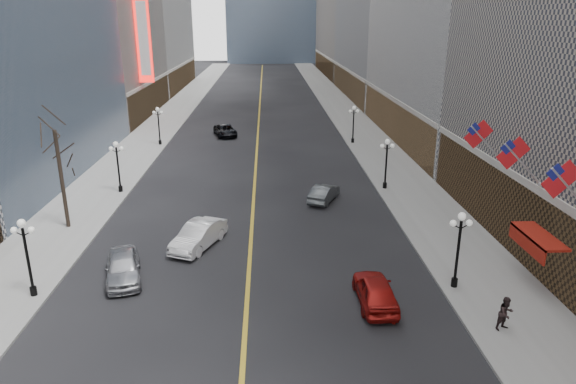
{
  "coord_description": "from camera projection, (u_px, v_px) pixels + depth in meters",
  "views": [
    {
      "loc": [
        1.22,
        4.36,
        14.67
      ],
      "look_at": [
        1.93,
        21.33,
        8.92
      ],
      "focal_mm": 32.0,
      "sensor_mm": 36.0,
      "label": 1
    }
  ],
  "objects": [
    {
      "name": "sidewalk_east",
      "position": [
        364.0,
        136.0,
        67.3
      ],
      "size": [
        6.0,
        230.0,
        0.15
      ],
      "primitive_type": "cube",
      "color": "gray",
      "rests_on": "ground"
    },
    {
      "name": "sidewalk_west",
      "position": [
        149.0,
        138.0,
        66.19
      ],
      "size": [
        6.0,
        230.0,
        0.15
      ],
      "primitive_type": "cube",
      "color": "gray",
      "rests_on": "ground"
    },
    {
      "name": "lane_line",
      "position": [
        259.0,
        123.0,
        76.23
      ],
      "size": [
        0.25,
        200.0,
        0.02
      ],
      "primitive_type": "cube",
      "color": "gold",
      "rests_on": "ground"
    },
    {
      "name": "streetlamp_east_1",
      "position": [
        459.0,
        242.0,
        28.46
      ],
      "size": [
        1.26,
        0.44,
        4.52
      ],
      "color": "black",
      "rests_on": "sidewalk_east"
    },
    {
      "name": "streetlamp_east_2",
      "position": [
        386.0,
        158.0,
        45.49
      ],
      "size": [
        1.26,
        0.44,
        4.52
      ],
      "color": "black",
      "rests_on": "sidewalk_east"
    },
    {
      "name": "streetlamp_east_3",
      "position": [
        353.0,
        120.0,
        62.52
      ],
      "size": [
        1.26,
        0.44,
        4.52
      ],
      "color": "black",
      "rests_on": "sidewalk_east"
    },
    {
      "name": "streetlamp_west_1",
      "position": [
        26.0,
        250.0,
        27.52
      ],
      "size": [
        1.26,
        0.44,
        4.52
      ],
      "color": "black",
      "rests_on": "sidewalk_west"
    },
    {
      "name": "streetlamp_west_2",
      "position": [
        118.0,
        161.0,
        44.56
      ],
      "size": [
        1.26,
        0.44,
        4.52
      ],
      "color": "black",
      "rests_on": "sidewalk_west"
    },
    {
      "name": "streetlamp_west_3",
      "position": [
        158.0,
        122.0,
        61.59
      ],
      "size": [
        1.26,
        0.44,
        4.52
      ],
      "color": "black",
      "rests_on": "sidewalk_west"
    },
    {
      "name": "flag_3",
      "position": [
        564.0,
        183.0,
        24.35
      ],
      "size": [
        2.87,
        0.12,
        2.87
      ],
      "color": "#B2B2B7",
      "rests_on": "ground"
    },
    {
      "name": "flag_4",
      "position": [
        516.0,
        156.0,
        29.08
      ],
      "size": [
        2.87,
        0.12,
        2.87
      ],
      "color": "#B2B2B7",
      "rests_on": "ground"
    },
    {
      "name": "flag_5",
      "position": [
        481.0,
        137.0,
        33.81
      ],
      "size": [
        2.87,
        0.12,
        2.87
      ],
      "color": "#B2B2B7",
      "rests_on": "ground"
    },
    {
      "name": "awning_c",
      "position": [
        535.0,
        238.0,
        28.57
      ],
      "size": [
        1.4,
        4.0,
        0.93
      ],
      "color": "maroon",
      "rests_on": "ground"
    },
    {
      "name": "theatre_marquee",
      "position": [
        144.0,
        39.0,
        71.76
      ],
      "size": [
        2.0,
        0.55,
        12.0
      ],
      "color": "red",
      "rests_on": "ground"
    },
    {
      "name": "tree_west_far",
      "position": [
        57.0,
        146.0,
        35.85
      ],
      "size": [
        3.6,
        3.6,
        7.92
      ],
      "color": "#2D231C",
      "rests_on": "sidewalk_west"
    },
    {
      "name": "car_nb_near",
      "position": [
        123.0,
        267.0,
        30.15
      ],
      "size": [
        3.12,
        5.22,
        1.66
      ],
      "primitive_type": "imported",
      "rotation": [
        0.0,
        0.0,
        0.25
      ],
      "color": "#A7A8AF",
      "rests_on": "ground"
    },
    {
      "name": "car_nb_mid",
      "position": [
        199.0,
        235.0,
        34.47
      ],
      "size": [
        3.64,
        5.44,
        1.7
      ],
      "primitive_type": "imported",
      "rotation": [
        0.0,
        0.0,
        -0.4
      ],
      "color": "silver",
      "rests_on": "ground"
    },
    {
      "name": "car_nb_far",
      "position": [
        225.0,
        131.0,
        67.29
      ],
      "size": [
        3.72,
        5.75,
        1.47
      ],
      "primitive_type": "imported",
      "rotation": [
        0.0,
        0.0,
        0.26
      ],
      "color": "black",
      "rests_on": "ground"
    },
    {
      "name": "car_sb_mid",
      "position": [
        375.0,
        290.0,
        27.56
      ],
      "size": [
        1.93,
        4.76,
        1.62
      ],
      "primitive_type": "imported",
      "rotation": [
        0.0,
        0.0,
        3.14
      ],
      "color": "#9C1411",
      "rests_on": "ground"
    },
    {
      "name": "car_sb_far",
      "position": [
        324.0,
        193.0,
        43.26
      ],
      "size": [
        3.2,
        4.58,
        1.43
      ],
      "primitive_type": "imported",
      "rotation": [
        0.0,
        0.0,
        2.71
      ],
      "color": "#4B5053",
      "rests_on": "ground"
    },
    {
      "name": "ped_east_walk",
      "position": [
        506.0,
        313.0,
        25.02
      ],
      "size": [
        0.96,
        0.74,
        1.75
      ],
      "primitive_type": "imported",
      "rotation": [
        0.0,
        0.0,
        0.37
      ],
      "color": "black",
      "rests_on": "sidewalk_east"
    }
  ]
}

